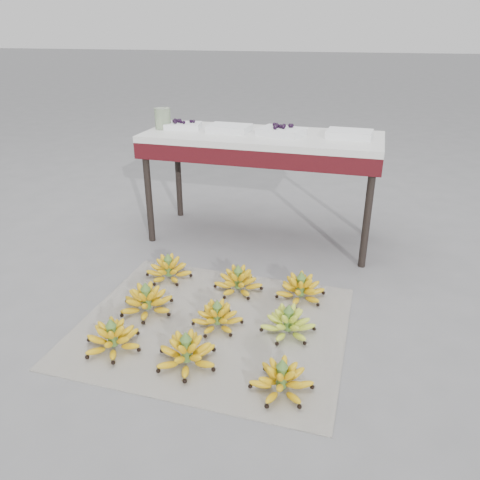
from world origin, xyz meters
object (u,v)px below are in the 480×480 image
(bunch_mid_left, at_px, (147,301))
(tray_far_left, at_px, (183,125))
(bunch_front_center, at_px, (187,353))
(bunch_back_left, at_px, (169,269))
(tray_right, at_px, (281,131))
(bunch_front_left, at_px, (113,338))
(bunch_mid_center, at_px, (217,317))
(vendor_table, at_px, (262,147))
(tray_far_right, at_px, (350,134))
(glass_jar, at_px, (163,119))
(bunch_back_right, at_px, (301,289))
(bunch_front_right, at_px, (282,380))
(newspaper_mat, at_px, (213,325))
(bunch_mid_right, at_px, (288,323))
(bunch_back_center, at_px, (238,282))
(tray_left, at_px, (229,128))

(bunch_mid_left, relative_size, tray_far_left, 1.36)
(bunch_front_center, bearing_deg, bunch_back_left, 96.48)
(bunch_back_left, xyz_separation_m, tray_right, (0.48, 0.70, 0.67))
(bunch_front_left, bearing_deg, bunch_front_center, 20.38)
(bunch_mid_center, xyz_separation_m, vendor_table, (-0.06, 1.08, 0.57))
(tray_far_right, xyz_separation_m, glass_jar, (-1.19, -0.06, 0.04))
(bunch_mid_left, xyz_separation_m, vendor_table, (0.33, 1.05, 0.56))
(bunch_front_left, xyz_separation_m, tray_far_left, (-0.20, 1.39, 0.67))
(bunch_back_right, distance_m, tray_right, 1.01)
(bunch_mid_left, xyz_separation_m, tray_far_left, (-0.21, 1.07, 0.67))
(bunch_front_right, relative_size, vendor_table, 0.19)
(tray_far_left, bearing_deg, bunch_back_left, -76.43)
(newspaper_mat, height_order, bunch_mid_right, bunch_mid_right)
(vendor_table, bearing_deg, bunch_mid_left, -107.15)
(bunch_back_center, relative_size, tray_left, 0.96)
(bunch_back_center, bearing_deg, bunch_mid_right, -42.87)
(bunch_mid_left, bearing_deg, bunch_front_right, -47.12)
(newspaper_mat, relative_size, tray_right, 4.08)
(bunch_front_left, bearing_deg, glass_jar, 125.10)
(vendor_table, distance_m, glass_jar, 0.67)
(bunch_back_left, xyz_separation_m, tray_left, (0.14, 0.72, 0.67))
(bunch_mid_center, bearing_deg, bunch_back_left, 147.16)
(bunch_back_left, relative_size, tray_left, 1.00)
(bunch_mid_right, relative_size, bunch_back_center, 1.07)
(bunch_front_left, height_order, bunch_back_center, same)
(bunch_back_right, bearing_deg, tray_far_right, 61.97)
(bunch_mid_center, height_order, tray_right, tray_right)
(vendor_table, height_order, glass_jar, glass_jar)
(newspaper_mat, xyz_separation_m, glass_jar, (-0.69, 1.06, 0.77))
(vendor_table, bearing_deg, glass_jar, -178.04)
(newspaper_mat, height_order, glass_jar, glass_jar)
(bunch_front_left, xyz_separation_m, tray_right, (0.46, 1.36, 0.67))
(bunch_mid_right, xyz_separation_m, bunch_back_left, (-0.75, 0.34, 0.00))
(bunch_back_left, bearing_deg, bunch_front_left, -90.65)
(bunch_back_center, bearing_deg, vendor_table, 94.67)
(vendor_table, bearing_deg, bunch_mid_center, -87.05)
(bunch_front_center, bearing_deg, tray_left, 76.66)
(vendor_table, bearing_deg, bunch_back_center, -85.56)
(bunch_back_right, bearing_deg, tray_left, 112.27)
(bunch_mid_right, bearing_deg, glass_jar, 141.18)
(bunch_front_right, distance_m, tray_right, 1.60)
(bunch_front_right, distance_m, bunch_back_left, 1.07)
(bunch_front_left, distance_m, glass_jar, 1.56)
(bunch_front_right, height_order, tray_far_right, tray_far_right)
(bunch_mid_right, bearing_deg, bunch_front_right, -77.65)
(bunch_mid_center, xyz_separation_m, tray_far_left, (-0.59, 1.10, 0.67))
(bunch_front_left, xyz_separation_m, vendor_table, (0.33, 1.37, 0.57))
(newspaper_mat, relative_size, bunch_front_right, 4.52)
(bunch_mid_left, xyz_separation_m, bunch_mid_right, (0.71, 0.01, -0.00))
(bunch_front_center, distance_m, bunch_mid_center, 0.30)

